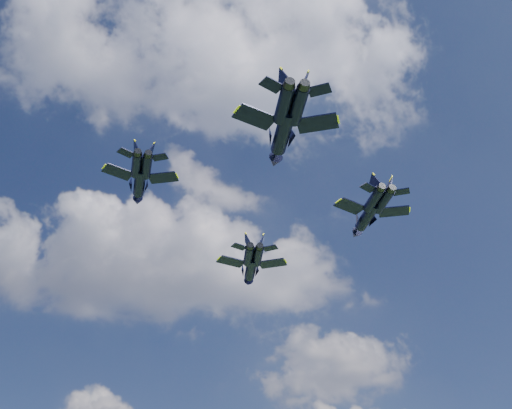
% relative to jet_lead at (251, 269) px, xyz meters
% --- Properties ---
extents(jet_lead, '(11.67, 14.97, 3.58)m').
position_rel_jet_lead_xyz_m(jet_lead, '(0.00, 0.00, 0.00)').
color(jet_lead, black).
extents(jet_left, '(10.59, 14.02, 3.31)m').
position_rel_jet_lead_xyz_m(jet_left, '(-16.03, -20.05, 3.02)').
color(jet_left, black).
extents(jet_right, '(11.60, 15.34, 3.62)m').
position_rel_jet_lead_xyz_m(jet_right, '(17.31, -13.74, 1.65)').
color(jet_right, black).
extents(jet_slot, '(13.19, 17.15, 4.07)m').
position_rel_jet_lead_xyz_m(jet_slot, '(3.69, -33.19, 1.39)').
color(jet_slot, black).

